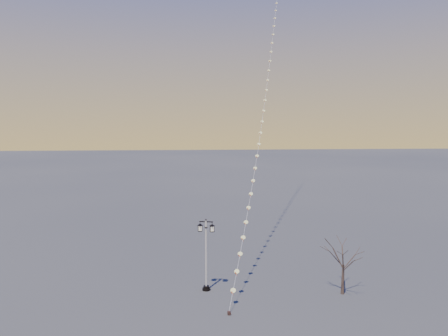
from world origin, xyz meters
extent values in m
plane|color=#404141|center=(0.00, 0.00, 0.00)|extent=(300.00, 300.00, 0.00)
cylinder|color=black|center=(-0.18, 3.67, 0.07)|extent=(0.52, 0.52, 0.15)
cylinder|color=black|center=(-0.18, 3.67, 0.21)|extent=(0.37, 0.37, 0.13)
cylinder|color=silver|center=(-0.18, 3.67, 2.47)|extent=(0.12, 0.12, 4.39)
cylinder|color=black|center=(-0.18, 3.67, 4.15)|extent=(0.19, 0.19, 0.06)
cube|color=black|center=(-0.18, 3.67, 4.53)|extent=(0.87, 0.26, 0.06)
sphere|color=black|center=(-0.18, 3.67, 4.64)|extent=(0.13, 0.13, 0.13)
pyramid|color=black|center=(-0.56, 3.76, 4.39)|extent=(0.41, 0.41, 0.13)
cube|color=beige|center=(-0.56, 3.76, 4.10)|extent=(0.24, 0.24, 0.32)
cube|color=black|center=(-0.56, 3.76, 3.92)|extent=(0.28, 0.28, 0.04)
pyramid|color=black|center=(0.20, 3.58, 4.39)|extent=(0.41, 0.41, 0.13)
cube|color=beige|center=(0.20, 3.58, 4.10)|extent=(0.24, 0.24, 0.32)
cube|color=black|center=(0.20, 3.58, 3.92)|extent=(0.28, 0.28, 0.04)
cone|color=#413228|center=(8.41, 2.35, 0.96)|extent=(0.23, 0.23, 1.92)
cylinder|color=#301D17|center=(0.96, 0.02, 0.10)|extent=(0.21, 0.21, 0.21)
cylinder|color=black|center=(0.96, 0.02, 0.13)|extent=(0.03, 0.03, 0.26)
cone|color=#EC5720|center=(6.26, 19.06, 15.17)|extent=(0.08, 0.08, 0.29)
cylinder|color=white|center=(0.96, 0.02, 0.62)|extent=(0.02, 0.02, 0.82)
camera|label=1|loc=(-1.21, -22.68, 10.76)|focal=33.80mm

